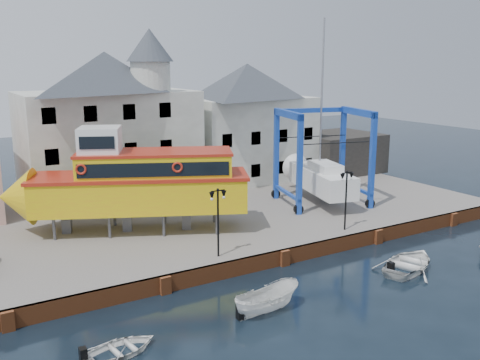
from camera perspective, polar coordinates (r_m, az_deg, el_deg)
ground at (r=33.84m, az=4.71°, el=-9.06°), size 140.00×140.00×0.00m
hardstanding at (r=42.59m, az=-3.94°, el=-3.74°), size 44.00×22.00×1.00m
quay_wall at (r=33.74m, az=4.63°, el=-8.21°), size 44.00×0.47×1.00m
building_white_main at (r=46.19m, az=-13.72°, el=5.89°), size 14.00×8.30×14.00m
building_white_right at (r=52.59m, az=0.75°, el=6.21°), size 12.00×8.00×11.20m
shed_dark at (r=57.42m, az=10.33°, el=2.92°), size 8.00×7.00×4.00m
lamp_post_left at (r=31.45m, az=-2.37°, el=-2.70°), size 1.12×0.32×4.20m
lamp_post_right at (r=37.13m, az=11.30°, el=-0.55°), size 1.12×0.32×4.20m
tour_boat at (r=36.91m, az=-12.07°, el=-0.30°), size 16.68×10.49×7.21m
travel_lift at (r=44.82m, az=8.26°, el=0.88°), size 7.99×10.07×14.74m
motorboat_a at (r=27.98m, az=2.88°, el=-13.88°), size 4.03×1.79×1.52m
motorboat_b at (r=34.79m, az=17.59°, el=-9.02°), size 5.80×4.96×1.01m
motorboat_d at (r=25.01m, az=-12.61°, el=-17.64°), size 3.59×2.78×0.68m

